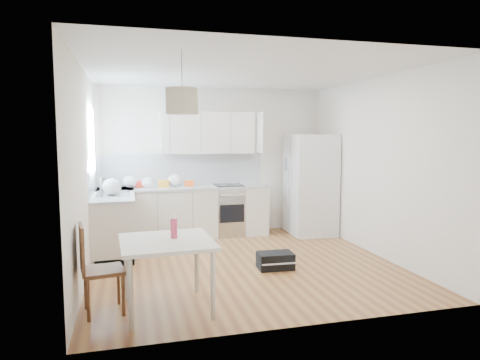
# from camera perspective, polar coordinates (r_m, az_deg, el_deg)

# --- Properties ---
(floor) EXTENTS (4.20, 4.20, 0.00)m
(floor) POSITION_cam_1_polar(r_m,az_deg,el_deg) (6.25, 0.42, -11.06)
(floor) COLOR brown
(floor) RESTS_ON ground
(ceiling) EXTENTS (4.20, 4.20, 0.00)m
(ceiling) POSITION_cam_1_polar(r_m,az_deg,el_deg) (6.03, 0.44, 14.26)
(ceiling) COLOR white
(ceiling) RESTS_ON wall_back
(wall_back) EXTENTS (4.20, 0.00, 4.20)m
(wall_back) POSITION_cam_1_polar(r_m,az_deg,el_deg) (8.03, -3.47, 2.54)
(wall_back) COLOR white
(wall_back) RESTS_ON floor
(wall_left) EXTENTS (0.00, 4.20, 4.20)m
(wall_left) POSITION_cam_1_polar(r_m,az_deg,el_deg) (5.81, -19.99, 0.87)
(wall_left) COLOR white
(wall_left) RESTS_ON floor
(wall_right) EXTENTS (0.00, 4.20, 4.20)m
(wall_right) POSITION_cam_1_polar(r_m,az_deg,el_deg) (6.84, 17.68, 1.67)
(wall_right) COLOR white
(wall_right) RESTS_ON floor
(window_glassblock) EXTENTS (0.02, 1.00, 1.00)m
(window_glassblock) POSITION_cam_1_polar(r_m,az_deg,el_deg) (6.94, -19.13, 4.98)
(window_glassblock) COLOR #BFE0F9
(window_glassblock) RESTS_ON wall_left
(cabinets_back) EXTENTS (3.00, 0.60, 0.88)m
(cabinets_back) POSITION_cam_1_polar(r_m,az_deg,el_deg) (7.75, -7.36, -4.40)
(cabinets_back) COLOR silver
(cabinets_back) RESTS_ON floor
(cabinets_left) EXTENTS (0.60, 1.80, 0.88)m
(cabinets_left) POSITION_cam_1_polar(r_m,az_deg,el_deg) (7.11, -16.42, -5.55)
(cabinets_left) COLOR silver
(cabinets_left) RESTS_ON floor
(counter_back) EXTENTS (3.02, 0.64, 0.04)m
(counter_back) POSITION_cam_1_polar(r_m,az_deg,el_deg) (7.68, -7.40, -1.03)
(counter_back) COLOR #B5B8BA
(counter_back) RESTS_ON cabinets_back
(counter_left) EXTENTS (0.64, 1.82, 0.04)m
(counter_left) POSITION_cam_1_polar(r_m,az_deg,el_deg) (7.03, -16.53, -1.87)
(counter_left) COLOR #B5B8BA
(counter_left) RESTS_ON cabinets_left
(backsplash_back) EXTENTS (3.00, 0.01, 0.58)m
(backsplash_back) POSITION_cam_1_polar(r_m,az_deg,el_deg) (7.94, -7.70, 1.45)
(backsplash_back) COLOR white
(backsplash_back) RESTS_ON wall_back
(backsplash_left) EXTENTS (0.01, 1.80, 0.58)m
(backsplash_left) POSITION_cam_1_polar(r_m,az_deg,el_deg) (7.02, -19.00, 0.58)
(backsplash_left) COLOR white
(backsplash_left) RESTS_ON wall_left
(upper_cabinets) EXTENTS (1.70, 0.32, 0.75)m
(upper_cabinets) POSITION_cam_1_polar(r_m,az_deg,el_deg) (7.83, -4.34, 6.29)
(upper_cabinets) COLOR silver
(upper_cabinets) RESTS_ON wall_back
(range_oven) EXTENTS (0.50, 0.61, 0.88)m
(range_oven) POSITION_cam_1_polar(r_m,az_deg,el_deg) (7.89, -1.57, -4.17)
(range_oven) COLOR #B1B3B5
(range_oven) RESTS_ON floor
(sink) EXTENTS (0.50, 0.80, 0.16)m
(sink) POSITION_cam_1_polar(r_m,az_deg,el_deg) (6.98, -16.54, -1.81)
(sink) COLOR #B1B3B5
(sink) RESTS_ON counter_left
(refrigerator) EXTENTS (0.91, 0.95, 1.85)m
(refrigerator) POSITION_cam_1_polar(r_m,az_deg,el_deg) (8.06, 9.43, -0.56)
(refrigerator) COLOR white
(refrigerator) RESTS_ON floor
(dining_table) EXTENTS (0.99, 0.99, 0.74)m
(dining_table) POSITION_cam_1_polar(r_m,az_deg,el_deg) (4.58, -9.75, -8.88)
(dining_table) COLOR beige
(dining_table) RESTS_ON floor
(dining_chair) EXTENTS (0.45, 0.45, 0.94)m
(dining_chair) POSITION_cam_1_polar(r_m,az_deg,el_deg) (4.70, -17.77, -11.15)
(dining_chair) COLOR #522918
(dining_chair) RESTS_ON floor
(drink_bottle) EXTENTS (0.08, 0.08, 0.25)m
(drink_bottle) POSITION_cam_1_polar(r_m,az_deg,el_deg) (4.62, -8.80, -6.12)
(drink_bottle) COLOR #D73B62
(drink_bottle) RESTS_ON dining_table
(gym_bag) EXTENTS (0.50, 0.34, 0.22)m
(gym_bag) POSITION_cam_1_polar(r_m,az_deg,el_deg) (6.02, 4.73, -10.65)
(gym_bag) COLOR black
(gym_bag) RESTS_ON floor
(pendant_lamp) EXTENTS (0.43, 0.43, 0.26)m
(pendant_lamp) POSITION_cam_1_polar(r_m,az_deg,el_deg) (4.49, -7.72, 10.38)
(pendant_lamp) COLOR beige
(pendant_lamp) RESTS_ON ceiling
(grocery_bag_a) EXTENTS (0.24, 0.20, 0.22)m
(grocery_bag_a) POSITION_cam_1_polar(r_m,az_deg,el_deg) (7.63, -14.49, -0.25)
(grocery_bag_a) COLOR white
(grocery_bag_a) RESTS_ON counter_back
(grocery_bag_b) EXTENTS (0.21, 0.18, 0.19)m
(grocery_bag_b) POSITION_cam_1_polar(r_m,az_deg,el_deg) (7.60, -12.18, -0.33)
(grocery_bag_b) COLOR white
(grocery_bag_b) RESTS_ON counter_back
(grocery_bag_c) EXTENTS (0.25, 0.21, 0.23)m
(grocery_bag_c) POSITION_cam_1_polar(r_m,az_deg,el_deg) (7.71, -8.64, -0.02)
(grocery_bag_c) COLOR white
(grocery_bag_c) RESTS_ON counter_back
(grocery_bag_d) EXTENTS (0.24, 0.21, 0.22)m
(grocery_bag_d) POSITION_cam_1_polar(r_m,az_deg,el_deg) (7.19, -16.67, -0.67)
(grocery_bag_d) COLOR white
(grocery_bag_d) RESTS_ON counter_back
(grocery_bag_e) EXTENTS (0.28, 0.24, 0.25)m
(grocery_bag_e) POSITION_cam_1_polar(r_m,az_deg,el_deg) (6.82, -16.73, -0.88)
(grocery_bag_e) COLOR white
(grocery_bag_e) RESTS_ON counter_left
(snack_orange) EXTENTS (0.16, 0.10, 0.11)m
(snack_orange) POSITION_cam_1_polar(r_m,az_deg,el_deg) (7.70, -6.83, -0.45)
(snack_orange) COLOR #DD4D13
(snack_orange) RESTS_ON counter_back
(snack_yellow) EXTENTS (0.19, 0.13, 0.12)m
(snack_yellow) POSITION_cam_1_polar(r_m,az_deg,el_deg) (7.64, -10.18, -0.50)
(snack_yellow) COLOR orange
(snack_yellow) RESTS_ON counter_back
(snack_red) EXTENTS (0.18, 0.13, 0.11)m
(snack_red) POSITION_cam_1_polar(r_m,az_deg,el_deg) (7.71, -13.27, -0.54)
(snack_red) COLOR red
(snack_red) RESTS_ON counter_back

